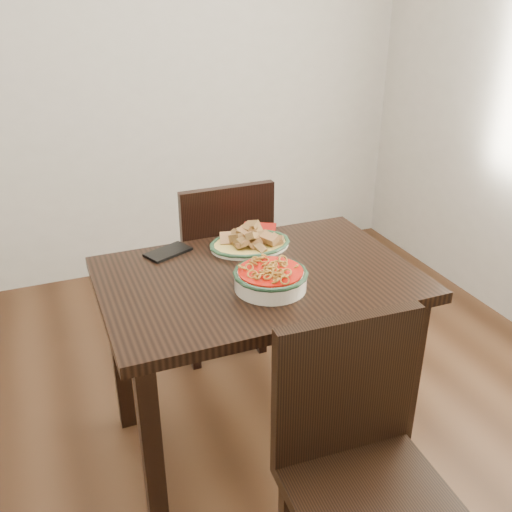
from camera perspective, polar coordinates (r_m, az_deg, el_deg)
name	(u,v)px	position (r m, az deg, el deg)	size (l,w,h in m)	color
floor	(230,456)	(2.35, -2.64, -19.39)	(3.50, 3.50, 0.00)	#351F11
wall_back	(117,56)	(3.39, -13.69, 18.87)	(3.50, 0.10, 2.60)	beige
dining_table	(258,302)	(2.04, 0.21, -4.59)	(1.08, 0.72, 0.75)	black
chair_far	(221,260)	(2.65, -3.53, -0.40)	(0.43, 0.43, 0.89)	black
chair_near	(359,460)	(1.66, 10.31, -19.48)	(0.44, 0.44, 0.89)	black
fish_plate	(250,236)	(2.16, -0.61, 1.98)	(0.31, 0.24, 0.11)	white
noodle_bowl	(270,276)	(1.87, 1.46, -2.05)	(0.25, 0.25, 0.08)	beige
smartphone	(168,252)	(2.16, -8.79, 0.40)	(0.17, 0.09, 0.01)	black
napkin	(259,229)	(2.33, 0.30, 2.73)	(0.13, 0.11, 0.01)	maroon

